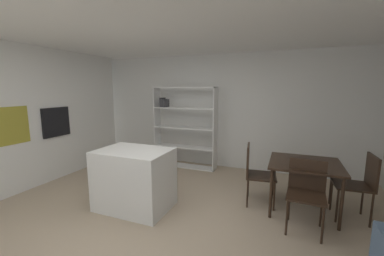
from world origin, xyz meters
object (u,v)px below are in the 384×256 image
(kitchen_island, at_px, (135,179))
(dining_chair_island_side, at_px, (254,169))
(dining_chair_window_side, at_px, (361,181))
(open_bookshelf, at_px, (182,128))
(dining_chair_near, at_px, (306,188))
(built_in_oven, at_px, (56,122))
(dining_table, at_px, (305,168))

(kitchen_island, bearing_deg, dining_chair_island_side, 26.68)
(dining_chair_window_side, xyz_separation_m, dining_chair_island_side, (-1.41, -0.02, -0.01))
(open_bookshelf, relative_size, dining_chair_window_side, 1.98)
(dining_chair_near, bearing_deg, built_in_oven, -177.59)
(dining_table, bearing_deg, dining_chair_island_side, -178.96)
(dining_table, height_order, dining_chair_near, dining_chair_near)
(built_in_oven, bearing_deg, dining_chair_window_side, 4.17)
(built_in_oven, height_order, open_bookshelf, open_bookshelf)
(kitchen_island, bearing_deg, built_in_oven, 167.58)
(kitchen_island, relative_size, dining_chair_near, 1.20)
(open_bookshelf, height_order, dining_table, open_bookshelf)
(built_in_oven, bearing_deg, dining_chair_near, -1.30)
(kitchen_island, distance_m, dining_chair_island_side, 1.86)
(dining_chair_near, bearing_deg, dining_chair_island_side, 150.73)
(built_in_oven, relative_size, dining_table, 0.60)
(built_in_oven, height_order, dining_chair_near, built_in_oven)
(open_bookshelf, bearing_deg, dining_chair_island_side, -34.99)
(kitchen_island, xyz_separation_m, dining_table, (2.36, 0.85, 0.21))
(dining_chair_window_side, relative_size, dining_chair_island_side, 0.99)
(dining_table, distance_m, dining_chair_window_side, 0.71)
(built_in_oven, xyz_separation_m, open_bookshelf, (2.00, 1.62, -0.24))
(kitchen_island, relative_size, dining_chair_window_side, 1.15)
(open_bookshelf, xyz_separation_m, dining_table, (2.50, -1.24, -0.25))
(dining_chair_near, bearing_deg, dining_table, 94.45)
(kitchen_island, xyz_separation_m, dining_chair_near, (2.37, 0.37, 0.09))
(dining_table, distance_m, dining_chair_island_side, 0.72)
(dining_table, bearing_deg, dining_chair_window_side, 0.44)
(kitchen_island, relative_size, open_bookshelf, 0.58)
(dining_chair_window_side, bearing_deg, dining_table, -92.72)
(dining_chair_near, distance_m, dining_chair_island_side, 0.85)
(dining_table, distance_m, dining_chair_near, 0.49)
(dining_table, height_order, dining_chair_window_side, dining_chair_window_side)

